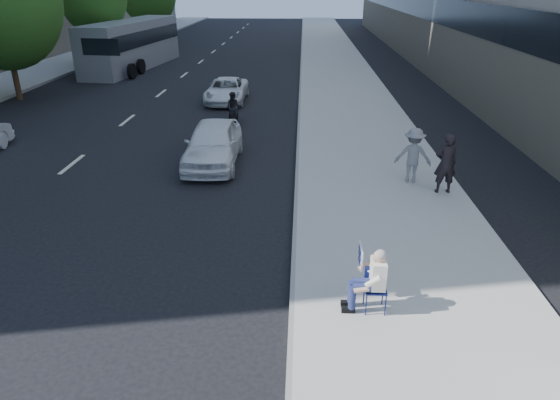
# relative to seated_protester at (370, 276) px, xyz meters

# --- Properties ---
(ground) EXTENTS (160.00, 160.00, 0.00)m
(ground) POSITION_rel_seated_protester_xyz_m (-2.92, 0.22, -0.87)
(ground) COLOR black
(ground) RESTS_ON ground
(near_sidewalk) EXTENTS (5.00, 120.00, 0.15)m
(near_sidewalk) POSITION_rel_seated_protester_xyz_m (1.08, 20.22, -0.80)
(near_sidewalk) COLOR #B0AEA4
(near_sidewalk) RESTS_ON ground
(seated_protester) EXTENTS (0.83, 1.12, 1.31)m
(seated_protester) POSITION_rel_seated_protester_xyz_m (0.00, 0.00, 0.00)
(seated_protester) COLOR navy
(seated_protester) RESTS_ON near_sidewalk
(jogger) EXTENTS (1.22, 0.86, 1.72)m
(jogger) POSITION_rel_seated_protester_xyz_m (2.11, 6.74, 0.14)
(jogger) COLOR gray
(jogger) RESTS_ON near_sidewalk
(pedestrian_woman) EXTENTS (0.69, 0.48, 1.81)m
(pedestrian_woman) POSITION_rel_seated_protester_xyz_m (2.88, 5.90, 0.18)
(pedestrian_woman) COLOR black
(pedestrian_woman) RESTS_ON near_sidewalk
(white_sedan_near) EXTENTS (1.84, 4.43, 1.50)m
(white_sedan_near) POSITION_rel_seated_protester_xyz_m (-4.41, 8.52, -0.12)
(white_sedan_near) COLOR white
(white_sedan_near) RESTS_ON ground
(white_sedan_far) EXTENTS (2.03, 4.35, 1.20)m
(white_sedan_far) POSITION_rel_seated_protester_xyz_m (-5.34, 18.27, -0.27)
(white_sedan_far) COLOR white
(white_sedan_far) RESTS_ON ground
(motorcycle) EXTENTS (0.72, 2.04, 1.42)m
(motorcycle) POSITION_rel_seated_protester_xyz_m (-4.39, 13.89, -0.24)
(motorcycle) COLOR black
(motorcycle) RESTS_ON ground
(bus) EXTENTS (3.91, 12.29, 3.30)m
(bus) POSITION_rel_seated_protester_xyz_m (-13.69, 29.02, 0.76)
(bus) COLOR gray
(bus) RESTS_ON ground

